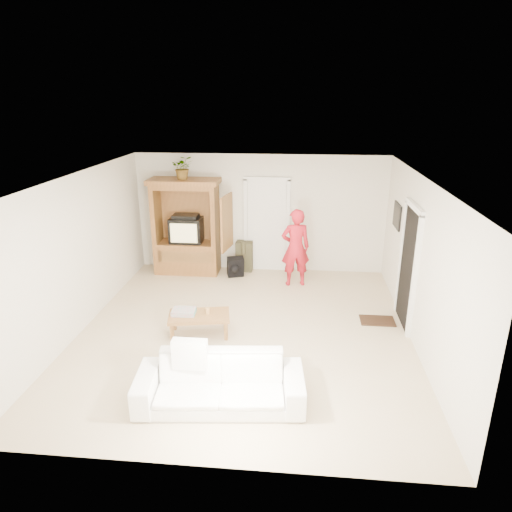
{
  "coord_description": "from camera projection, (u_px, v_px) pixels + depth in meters",
  "views": [
    {
      "loc": [
        0.86,
        -6.8,
        3.77
      ],
      "look_at": [
        0.14,
        0.6,
        1.15
      ],
      "focal_mm": 32.0,
      "sensor_mm": 36.0,
      "label": 1
    }
  ],
  "objects": [
    {
      "name": "floor",
      "position": [
        244.0,
        331.0,
        7.71
      ],
      "size": [
        6.0,
        6.0,
        0.0
      ],
      "primitive_type": "plane",
      "color": "tan",
      "rests_on": "ground"
    },
    {
      "name": "ceiling",
      "position": [
        243.0,
        178.0,
        6.85
      ],
      "size": [
        6.0,
        6.0,
        0.0
      ],
      "primitive_type": "plane",
      "rotation": [
        3.14,
        0.0,
        0.0
      ],
      "color": "white",
      "rests_on": "floor"
    },
    {
      "name": "wall_back",
      "position": [
        260.0,
        214.0,
        10.1
      ],
      "size": [
        5.5,
        0.0,
        5.5
      ],
      "primitive_type": "plane",
      "rotation": [
        1.57,
        0.0,
        0.0
      ],
      "color": "silver",
      "rests_on": "floor"
    },
    {
      "name": "wall_front",
      "position": [
        206.0,
        363.0,
        4.47
      ],
      "size": [
        5.5,
        0.0,
        5.5
      ],
      "primitive_type": "plane",
      "rotation": [
        -1.57,
        0.0,
        0.0
      ],
      "color": "silver",
      "rests_on": "floor"
    },
    {
      "name": "wall_left",
      "position": [
        79.0,
        254.0,
        7.53
      ],
      "size": [
        0.0,
        6.0,
        6.0
      ],
      "primitive_type": "plane",
      "rotation": [
        1.57,
        0.0,
        1.57
      ],
      "color": "silver",
      "rests_on": "floor"
    },
    {
      "name": "wall_right",
      "position": [
        420.0,
        265.0,
        7.03
      ],
      "size": [
        0.0,
        6.0,
        6.0
      ],
      "primitive_type": "plane",
      "rotation": [
        1.57,
        0.0,
        -1.57
      ],
      "color": "silver",
      "rests_on": "floor"
    },
    {
      "name": "armoire",
      "position": [
        188.0,
        233.0,
        10.05
      ],
      "size": [
        1.82,
        1.14,
        2.1
      ],
      "color": "#995B2F",
      "rests_on": "floor"
    },
    {
      "name": "door_back",
      "position": [
        267.0,
        226.0,
        10.15
      ],
      "size": [
        0.85,
        0.05,
        2.04
      ],
      "primitive_type": "cube",
      "color": "white",
      "rests_on": "floor"
    },
    {
      "name": "doorway_right",
      "position": [
        408.0,
        268.0,
        7.69
      ],
      "size": [
        0.05,
        0.9,
        2.04
      ],
      "primitive_type": "cube",
      "color": "black",
      "rests_on": "floor"
    },
    {
      "name": "framed_picture",
      "position": [
        397.0,
        216.0,
        8.72
      ],
      "size": [
        0.03,
        0.6,
        0.48
      ],
      "primitive_type": "cube",
      "color": "black",
      "rests_on": "wall_right"
    },
    {
      "name": "doormat",
      "position": [
        377.0,
        321.0,
        8.06
      ],
      "size": [
        0.6,
        0.4,
        0.02
      ],
      "primitive_type": "cube",
      "color": "#382316",
      "rests_on": "floor"
    },
    {
      "name": "plant",
      "position": [
        183.0,
        168.0,
        9.55
      ],
      "size": [
        0.52,
        0.48,
        0.49
      ],
      "primitive_type": "imported",
      "rotation": [
        0.0,
        0.0,
        0.26
      ],
      "color": "#4C7238",
      "rests_on": "armoire"
    },
    {
      "name": "man",
      "position": [
        295.0,
        248.0,
        9.38
      ],
      "size": [
        0.66,
        0.5,
        1.63
      ],
      "primitive_type": "imported",
      "rotation": [
        0.0,
        0.0,
        3.34
      ],
      "color": "red",
      "rests_on": "floor"
    },
    {
      "name": "sofa",
      "position": [
        220.0,
        382.0,
        5.82
      ],
      "size": [
        2.2,
        1.03,
        0.62
      ],
      "primitive_type": "imported",
      "rotation": [
        0.0,
        0.0,
        0.09
      ],
      "color": "white",
      "rests_on": "floor"
    },
    {
      "name": "coffee_table",
      "position": [
        199.0,
        317.0,
        7.51
      ],
      "size": [
        1.07,
        0.71,
        0.37
      ],
      "rotation": [
        0.0,
        0.0,
        0.18
      ],
      "color": "olive",
      "rests_on": "floor"
    },
    {
      "name": "towel",
      "position": [
        184.0,
        312.0,
        7.5
      ],
      "size": [
        0.39,
        0.3,
        0.08
      ],
      "primitive_type": "cube",
      "rotation": [
        0.0,
        0.0,
        0.04
      ],
      "color": "#F35165",
      "rests_on": "coffee_table"
    },
    {
      "name": "candle",
      "position": [
        208.0,
        311.0,
        7.51
      ],
      "size": [
        0.08,
        0.08,
        0.1
      ],
      "primitive_type": "cylinder",
      "color": "tan",
      "rests_on": "coffee_table"
    },
    {
      "name": "backpack_black",
      "position": [
        236.0,
        267.0,
        9.99
      ],
      "size": [
        0.39,
        0.3,
        0.43
      ],
      "primitive_type": null,
      "rotation": [
        0.0,
        0.0,
        0.31
      ],
      "color": "black",
      "rests_on": "floor"
    },
    {
      "name": "backpack_olive",
      "position": [
        244.0,
        256.0,
        10.31
      ],
      "size": [
        0.38,
        0.29,
        0.69
      ],
      "primitive_type": null,
      "rotation": [
        0.0,
        0.0,
        -0.06
      ],
      "color": "#47442B",
      "rests_on": "floor"
    }
  ]
}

